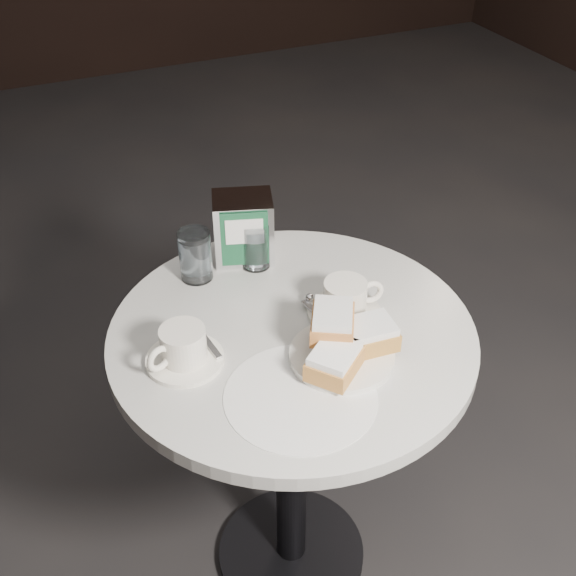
{
  "coord_description": "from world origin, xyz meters",
  "views": [
    {
      "loc": [
        -0.42,
        -0.96,
        1.63
      ],
      "look_at": [
        0.0,
        0.02,
        0.83
      ],
      "focal_mm": 45.0,
      "sensor_mm": 36.0,
      "label": 1
    }
  ],
  "objects_px": {
    "beignet_plate": "(344,345)",
    "water_glass_left": "(195,256)",
    "water_glass_right": "(255,245)",
    "cafe_table": "(292,403)",
    "napkin_dispenser": "(243,228)",
    "coffee_cup_left": "(183,349)",
    "coffee_cup_right": "(345,301)"
  },
  "relations": [
    {
      "from": "coffee_cup_left",
      "to": "napkin_dispenser",
      "type": "distance_m",
      "value": 0.35
    },
    {
      "from": "coffee_cup_left",
      "to": "water_glass_right",
      "type": "height_order",
      "value": "water_glass_right"
    },
    {
      "from": "cafe_table",
      "to": "coffee_cup_left",
      "type": "xyz_separation_m",
      "value": [
        -0.21,
        -0.0,
        0.23
      ]
    },
    {
      "from": "coffee_cup_left",
      "to": "water_glass_right",
      "type": "bearing_deg",
      "value": 23.37
    },
    {
      "from": "coffee_cup_left",
      "to": "coffee_cup_right",
      "type": "distance_m",
      "value": 0.33
    },
    {
      "from": "cafe_table",
      "to": "coffee_cup_right",
      "type": "distance_m",
      "value": 0.26
    },
    {
      "from": "water_glass_left",
      "to": "water_glass_right",
      "type": "xyz_separation_m",
      "value": [
        0.13,
        -0.01,
        -0.0
      ]
    },
    {
      "from": "beignet_plate",
      "to": "water_glass_left",
      "type": "xyz_separation_m",
      "value": [
        -0.16,
        0.35,
        0.02
      ]
    },
    {
      "from": "cafe_table",
      "to": "napkin_dispenser",
      "type": "relative_size",
      "value": 5.06
    },
    {
      "from": "napkin_dispenser",
      "to": "cafe_table",
      "type": "bearing_deg",
      "value": -73.39
    },
    {
      "from": "water_glass_right",
      "to": "napkin_dispenser",
      "type": "distance_m",
      "value": 0.05
    },
    {
      "from": "water_glass_right",
      "to": "napkin_dispenser",
      "type": "height_order",
      "value": "napkin_dispenser"
    },
    {
      "from": "cafe_table",
      "to": "water_glass_left",
      "type": "xyz_separation_m",
      "value": [
        -0.11,
        0.23,
        0.25
      ]
    },
    {
      "from": "coffee_cup_left",
      "to": "napkin_dispenser",
      "type": "height_order",
      "value": "napkin_dispenser"
    },
    {
      "from": "coffee_cup_left",
      "to": "coffee_cup_right",
      "type": "relative_size",
      "value": 1.15
    },
    {
      "from": "water_glass_left",
      "to": "water_glass_right",
      "type": "height_order",
      "value": "water_glass_left"
    },
    {
      "from": "water_glass_left",
      "to": "napkin_dispenser",
      "type": "distance_m",
      "value": 0.12
    },
    {
      "from": "cafe_table",
      "to": "water_glass_left",
      "type": "relative_size",
      "value": 6.86
    },
    {
      "from": "coffee_cup_left",
      "to": "water_glass_right",
      "type": "relative_size",
      "value": 1.77
    },
    {
      "from": "beignet_plate",
      "to": "coffee_cup_right",
      "type": "xyz_separation_m",
      "value": [
        0.06,
        0.11,
        -0.0
      ]
    },
    {
      "from": "beignet_plate",
      "to": "coffee_cup_left",
      "type": "xyz_separation_m",
      "value": [
        -0.27,
        0.11,
        -0.0
      ]
    },
    {
      "from": "cafe_table",
      "to": "coffee_cup_right",
      "type": "height_order",
      "value": "coffee_cup_right"
    },
    {
      "from": "cafe_table",
      "to": "coffee_cup_right",
      "type": "bearing_deg",
      "value": 1.08
    },
    {
      "from": "napkin_dispenser",
      "to": "water_glass_left",
      "type": "bearing_deg",
      "value": -147.52
    },
    {
      "from": "beignet_plate",
      "to": "napkin_dispenser",
      "type": "height_order",
      "value": "napkin_dispenser"
    },
    {
      "from": "napkin_dispenser",
      "to": "coffee_cup_right",
      "type": "bearing_deg",
      "value": -50.09
    },
    {
      "from": "coffee_cup_left",
      "to": "water_glass_right",
      "type": "distance_m",
      "value": 0.33
    },
    {
      "from": "cafe_table",
      "to": "napkin_dispenser",
      "type": "distance_m",
      "value": 0.38
    },
    {
      "from": "coffee_cup_right",
      "to": "water_glass_left",
      "type": "relative_size",
      "value": 1.47
    },
    {
      "from": "coffee_cup_left",
      "to": "napkin_dispenser",
      "type": "relative_size",
      "value": 1.25
    },
    {
      "from": "cafe_table",
      "to": "water_glass_left",
      "type": "distance_m",
      "value": 0.36
    },
    {
      "from": "cafe_table",
      "to": "water_glass_left",
      "type": "bearing_deg",
      "value": 115.73
    }
  ]
}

